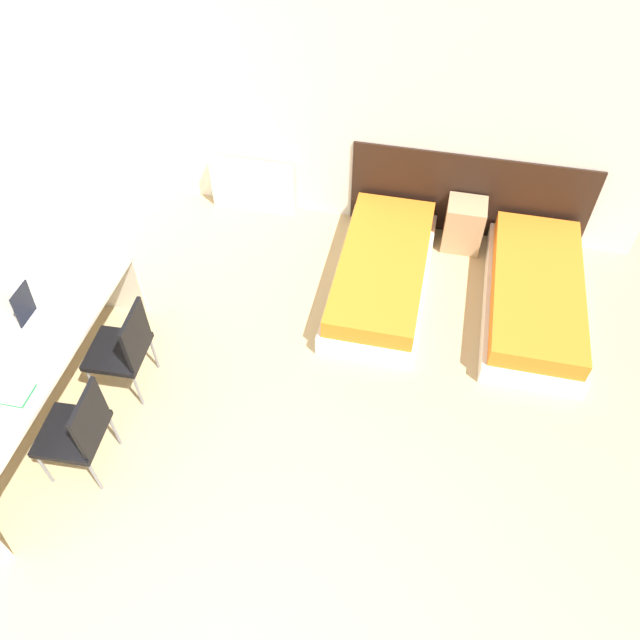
# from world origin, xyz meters

# --- Properties ---
(wall_back) EXTENTS (5.58, 0.05, 2.70)m
(wall_back) POSITION_xyz_m (0.00, 4.56, 1.35)
(wall_back) COLOR silver
(wall_back) RESTS_ON ground_plane
(wall_left) EXTENTS (0.05, 5.53, 2.70)m
(wall_left) POSITION_xyz_m (-2.31, 2.27, 1.35)
(wall_left) COLOR silver
(wall_left) RESTS_ON ground_plane
(headboard_panel) EXTENTS (2.39, 0.03, 0.93)m
(headboard_panel) POSITION_xyz_m (1.09, 4.52, 0.46)
(headboard_panel) COLOR black
(headboard_panel) RESTS_ON ground_plane
(bed_near_window) EXTENTS (0.87, 1.92, 0.38)m
(bed_near_window) POSITION_xyz_m (0.38, 3.53, 0.19)
(bed_near_window) COLOR silver
(bed_near_window) RESTS_ON ground_plane
(bed_near_door) EXTENTS (0.87, 1.92, 0.38)m
(bed_near_door) POSITION_xyz_m (1.80, 3.53, 0.19)
(bed_near_door) COLOR silver
(bed_near_door) RESTS_ON ground_plane
(nightstand) EXTENTS (0.38, 0.35, 0.52)m
(nightstand) POSITION_xyz_m (1.09, 4.31, 0.26)
(nightstand) COLOR tan
(nightstand) RESTS_ON ground_plane
(radiator) EXTENTS (0.89, 0.12, 0.58)m
(radiator) POSITION_xyz_m (-1.17, 4.44, 0.29)
(radiator) COLOR silver
(radiator) RESTS_ON ground_plane
(desk) EXTENTS (0.61, 2.41, 0.74)m
(desk) POSITION_xyz_m (-1.98, 1.54, 0.60)
(desk) COLOR beige
(desk) RESTS_ON ground_plane
(chair_near_laptop) EXTENTS (0.47, 0.47, 0.88)m
(chair_near_laptop) POSITION_xyz_m (-1.47, 1.93, 0.49)
(chair_near_laptop) COLOR black
(chair_near_laptop) RESTS_ON ground_plane
(chair_near_notebook) EXTENTS (0.48, 0.48, 0.88)m
(chair_near_notebook) POSITION_xyz_m (-1.47, 1.15, 0.49)
(chair_near_notebook) COLOR black
(chair_near_notebook) RESTS_ON ground_plane
(laptop) EXTENTS (0.33, 0.22, 0.34)m
(laptop) POSITION_xyz_m (-2.04, 1.85, 0.81)
(laptop) COLOR silver
(laptop) RESTS_ON desk
(open_notebook) EXTENTS (0.32, 0.21, 0.02)m
(open_notebook) POSITION_xyz_m (-1.94, 1.19, 0.75)
(open_notebook) COLOR #236B3D
(open_notebook) RESTS_ON desk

